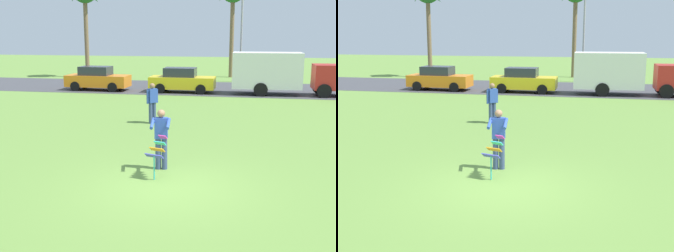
{
  "view_description": "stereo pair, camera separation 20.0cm",
  "coord_description": "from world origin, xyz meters",
  "views": [
    {
      "loc": [
        2.02,
        -10.3,
        3.84
      ],
      "look_at": [
        -0.47,
        2.48,
        1.05
      ],
      "focal_mm": 46.87,
      "sensor_mm": 36.0,
      "label": 1
    },
    {
      "loc": [
        2.21,
        -10.26,
        3.84
      ],
      "look_at": [
        -0.47,
        2.48,
        1.05
      ],
      "focal_mm": 46.87,
      "sensor_mm": 36.0,
      "label": 2
    }
  ],
  "objects": [
    {
      "name": "parked_truck_red_cab",
      "position": [
        3.64,
        17.74,
        1.41
      ],
      "size": [
        6.74,
        2.21,
        2.62
      ],
      "color": "#B2231E",
      "rests_on": "ground"
    },
    {
      "name": "parked_car_yellow",
      "position": [
        -2.53,
        17.74,
        0.77
      ],
      "size": [
        4.21,
        1.86,
        1.6
      ],
      "color": "yellow",
      "rests_on": "ground"
    },
    {
      "name": "road_strip",
      "position": [
        0.0,
        20.14,
        0.01
      ],
      "size": [
        120.0,
        8.0,
        0.01
      ],
      "primitive_type": "cube",
      "color": "#424247",
      "rests_on": "ground"
    },
    {
      "name": "parked_car_orange",
      "position": [
        -8.29,
        17.74,
        0.77
      ],
      "size": [
        4.24,
        1.91,
        1.6
      ],
      "color": "orange",
      "rests_on": "ground"
    },
    {
      "name": "ground_plane",
      "position": [
        0.0,
        0.0,
        0.0
      ],
      "size": [
        120.0,
        120.0,
        0.0
      ],
      "primitive_type": "plane",
      "color": "olive"
    },
    {
      "name": "person_walker_near",
      "position": [
        -2.18,
        7.72,
        0.93
      ],
      "size": [
        0.42,
        0.44,
        1.73
      ],
      "color": "#384772",
      "rests_on": "ground"
    },
    {
      "name": "person_kite_flyer",
      "position": [
        -0.47,
        1.46,
        0.95
      ],
      "size": [
        0.59,
        0.69,
        1.73
      ],
      "color": "#384772",
      "rests_on": "ground"
    },
    {
      "name": "streetlight_pole",
      "position": [
        0.98,
        24.77,
        4.0
      ],
      "size": [
        0.24,
        1.65,
        7.0
      ],
      "color": "#9E9EA3",
      "rests_on": "ground"
    },
    {
      "name": "kite_held",
      "position": [
        -0.42,
        0.68,
        0.75
      ],
      "size": [
        0.53,
        0.71,
        1.13
      ],
      "color": "#D83399",
      "rests_on": "ground"
    }
  ]
}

